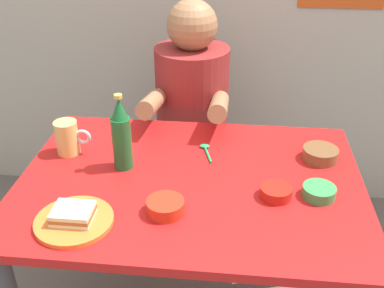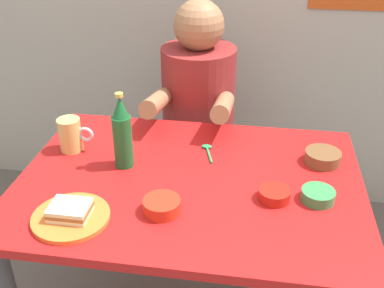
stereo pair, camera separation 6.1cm
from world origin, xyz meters
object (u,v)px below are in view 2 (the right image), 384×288
at_px(plate_orange, 71,217).
at_px(dining_table, 190,202).
at_px(stool, 198,173).
at_px(sauce_bowl_chili, 162,205).
at_px(beer_mug, 71,135).
at_px(person_seated, 198,94).
at_px(sandwich, 70,210).
at_px(beer_bottle, 122,134).

bearing_deg(plate_orange, dining_table, 40.34).
xyz_separation_m(stool, sauce_bowl_chili, (0.01, -0.81, 0.41)).
xyz_separation_m(dining_table, beer_mug, (-0.44, 0.12, 0.15)).
relative_size(person_seated, sandwich, 6.54).
height_order(stool, person_seated, person_seated).
bearing_deg(person_seated, sandwich, -105.23).
bearing_deg(beer_bottle, stool, 73.89).
height_order(dining_table, beer_mug, beer_mug).
height_order(beer_mug, sauce_bowl_chili, beer_mug).
xyz_separation_m(plate_orange, beer_mug, (-0.14, 0.37, 0.05)).
height_order(sandwich, beer_mug, beer_mug).
bearing_deg(sauce_bowl_chili, plate_orange, -163.15).
bearing_deg(stool, person_seated, -90.00).
xyz_separation_m(beer_mug, beer_bottle, (0.21, -0.07, 0.06)).
height_order(stool, beer_mug, beer_mug).
bearing_deg(sauce_bowl_chili, dining_table, 73.63).
relative_size(dining_table, plate_orange, 5.00).
xyz_separation_m(dining_table, plate_orange, (-0.30, -0.25, 0.10)).
height_order(dining_table, sauce_bowl_chili, sauce_bowl_chili).
height_order(plate_orange, beer_mug, beer_mug).
bearing_deg(beer_bottle, beer_mug, 161.51).
xyz_separation_m(stool, beer_mug, (-0.38, -0.51, 0.45)).
bearing_deg(stool, plate_orange, -105.04).
distance_m(stool, sandwich, 1.01).
distance_m(plate_orange, sauce_bowl_chili, 0.26).
bearing_deg(beer_mug, person_seated, 52.79).
relative_size(dining_table, beer_mug, 8.73).
bearing_deg(dining_table, sauce_bowl_chili, -106.37).
relative_size(stool, sauce_bowl_chili, 4.09).
bearing_deg(sandwich, dining_table, 40.34).
bearing_deg(dining_table, plate_orange, -139.66).
height_order(stool, sauce_bowl_chili, sauce_bowl_chili).
bearing_deg(beer_bottle, sandwich, -102.96).
height_order(beer_mug, beer_bottle, beer_bottle).
relative_size(dining_table, sandwich, 10.00).
relative_size(sandwich, sauce_bowl_chili, 1.00).
distance_m(dining_table, person_seated, 0.63).
height_order(dining_table, plate_orange, plate_orange).
relative_size(plate_orange, beer_mug, 1.75).
xyz_separation_m(sandwich, beer_bottle, (0.07, 0.30, 0.09)).
xyz_separation_m(dining_table, sandwich, (-0.30, -0.25, 0.13)).
height_order(stool, plate_orange, plate_orange).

